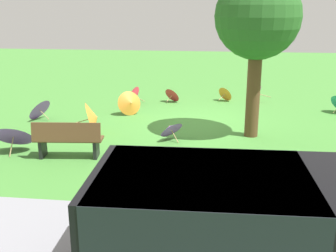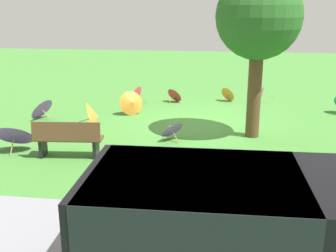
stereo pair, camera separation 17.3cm
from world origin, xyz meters
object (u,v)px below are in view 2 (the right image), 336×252
parasol_orange_1 (132,103)px  parasol_purple_1 (120,156)px  parasol_purple_4 (15,133)px  van_dark (257,224)px  shade_tree (259,19)px  parasol_purple_2 (41,108)px  park_bench (68,139)px  parasol_purple_0 (171,128)px  parasol_orange_2 (95,118)px  parasol_orange_3 (228,94)px  parasol_red_1 (175,94)px  parasol_red_0 (134,95)px  parasol_pink_2 (261,94)px

parasol_orange_1 → parasol_purple_1: bearing=99.3°
parasol_purple_4 → van_dark: bearing=141.3°
shade_tree → parasol_purple_2: bearing=-7.6°
park_bench → parasol_purple_0: size_ratio=1.98×
parasol_purple_0 → parasol_orange_2: (2.18, -0.27, 0.14)m
parasol_purple_1 → parasol_orange_3: parasol_orange_3 is taller
parasol_purple_0 → parasol_purple_1: (0.86, 2.10, -0.04)m
parasol_purple_2 → parasol_purple_4: parasol_purple_4 is taller
van_dark → parasol_purple_0: van_dark is taller
parasol_red_1 → parasol_purple_1: (0.43, 6.57, 0.01)m
park_bench → shade_tree: (-4.39, -2.26, 2.68)m
parasol_red_0 → parasol_purple_1: bearing=99.4°
parasol_red_0 → parasol_purple_4: 5.62m
parasol_purple_0 → parasol_purple_2: (4.34, -1.52, 0.03)m
parasol_red_0 → parasol_red_1: 1.53m
parasol_purple_0 → parasol_purple_2: bearing=-19.3°
parasol_orange_2 → parasol_orange_3: (-3.70, -4.61, -0.19)m
parasol_purple_0 → parasol_purple_1: bearing=67.7°
shade_tree → parasol_orange_2: size_ratio=4.33×
parasol_purple_1 → parasol_orange_2: (1.32, -2.37, 0.18)m
parasol_red_1 → parasol_orange_2: size_ratio=0.73×
parasol_purple_2 → parasol_orange_3: bearing=-150.1°
van_dark → parasol_orange_2: 7.28m
parasol_red_1 → parasol_purple_2: (3.91, 2.96, 0.08)m
parasol_orange_2 → parasol_orange_3: size_ratio=1.51×
parasol_orange_3 → parasol_purple_2: bearing=29.9°
parasol_orange_2 → parasol_purple_2: bearing=-30.0°
parasol_pink_2 → parasol_purple_4: bearing=43.7°
park_bench → shade_tree: bearing=-152.7°
parasol_purple_1 → parasol_orange_2: bearing=-60.9°
park_bench → parasol_purple_0: bearing=-144.0°
parasol_red_1 → parasol_orange_2: parasol_orange_2 is taller
parasol_purple_4 → parasol_orange_3: 8.13m
parasol_red_1 → parasol_purple_4: bearing=60.8°
shade_tree → parasol_red_0: shade_tree is taller
parasol_red_0 → parasol_orange_2: size_ratio=0.87×
van_dark → shade_tree: (-0.33, -6.43, 2.23)m
parasol_purple_2 → parasol_pink_2: bearing=-155.3°
van_dark → parasol_pink_2: 10.58m
park_bench → parasol_red_0: bearing=-93.7°
van_dark → parasol_red_1: van_dark is taller
parasol_orange_3 → parasol_pink_2: 1.17m
parasol_purple_0 → parasol_orange_2: 2.20m
parasol_purple_0 → parasol_pink_2: bearing=-119.5°
van_dark → parasol_red_1: bearing=-77.5°
parasol_purple_0 → parasol_red_1: bearing=-84.5°
shade_tree → parasol_orange_3: shade_tree is taller
parasol_purple_1 → parasol_orange_1: (0.74, -4.51, 0.12)m
van_dark → parasol_red_0: 10.44m
park_bench → parasol_orange_2: (-0.05, -1.89, 0.00)m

